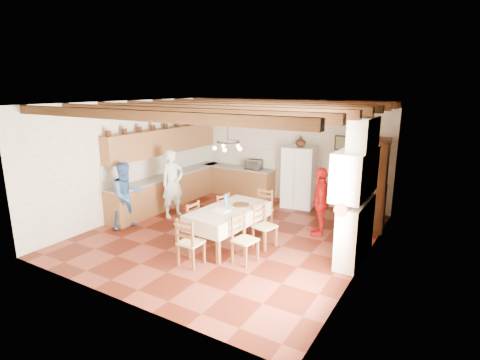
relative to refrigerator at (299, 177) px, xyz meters
name	(u,v)px	position (x,y,z in m)	size (l,w,h in m)	color
floor	(230,234)	(-0.55, -2.80, -0.87)	(6.00, 6.50, 0.02)	#48160B
ceiling	(229,103)	(-0.55, -2.80, 2.15)	(6.00, 6.50, 0.02)	beige
wall_back	(288,151)	(-0.55, 0.46, 0.64)	(6.00, 0.02, 3.00)	beige
wall_front	(113,212)	(-0.55, -6.06, 0.64)	(6.00, 0.02, 3.00)	beige
wall_left	(133,159)	(-3.56, -2.80, 0.64)	(0.02, 6.50, 3.00)	beige
wall_right	(368,190)	(2.46, -2.80, 0.64)	(0.02, 6.50, 3.00)	beige
ceiling_beams	(229,107)	(-0.55, -2.80, 2.05)	(6.00, 6.30, 0.16)	#3A1B10
lower_cabinets_left	(171,190)	(-3.25, -1.75, -0.43)	(0.60, 4.30, 0.86)	brown
lower_cabinets_back	(238,181)	(-2.10, 0.15, -0.43)	(2.30, 0.60, 0.86)	brown
countertop_left	(170,175)	(-3.25, -1.75, 0.02)	(0.62, 4.30, 0.04)	slate
countertop_back	(238,167)	(-2.10, 0.15, 0.02)	(2.34, 0.62, 0.04)	slate
backsplash_left	(162,163)	(-3.54, -1.75, 0.34)	(0.03, 4.30, 0.60)	beige
backsplash_back	(243,156)	(-2.10, 0.43, 0.34)	(2.30, 0.03, 0.60)	beige
upper_cabinets	(165,141)	(-3.38, -1.75, 0.99)	(0.35, 4.20, 0.70)	brown
fireplace	(354,190)	(2.17, -2.60, 0.54)	(0.56, 1.60, 2.80)	#EFE4C9
wall_picture	(341,143)	(1.00, 0.43, 0.99)	(0.34, 0.03, 0.42)	#2D2214
refrigerator	(299,177)	(0.00, 0.00, 0.00)	(0.86, 0.71, 1.72)	white
hutch	(377,184)	(2.20, -0.54, 0.21)	(0.49, 1.18, 2.14)	#38180F
dining_table	(229,212)	(-0.25, -3.32, -0.12)	(1.12, 1.97, 0.83)	beige
chandelier	(228,142)	(-0.25, -3.32, 1.39)	(0.47, 0.47, 0.03)	black
chair_left_near	(187,222)	(-1.07, -3.70, -0.38)	(0.42, 0.40, 0.96)	brown
chair_left_far	(218,212)	(-0.88, -2.80, -0.38)	(0.42, 0.40, 0.96)	brown
chair_right_near	(245,239)	(0.48, -3.86, -0.38)	(0.42, 0.40, 0.96)	brown
chair_right_far	(265,225)	(0.47, -3.01, -0.38)	(0.42, 0.40, 0.96)	brown
chair_end_near	(191,241)	(-0.35, -4.48, -0.38)	(0.42, 0.40, 0.96)	brown
chair_end_far	(262,210)	(-0.07, -2.11, -0.38)	(0.42, 0.40, 0.96)	brown
person_man	(173,183)	(-2.49, -2.51, 0.04)	(0.65, 0.43, 1.79)	silver
person_woman_blue	(127,195)	(-2.91, -3.69, -0.06)	(0.78, 0.61, 1.61)	#3960A5
person_woman_red	(321,202)	(1.23, -1.74, -0.07)	(0.93, 0.39, 1.59)	#B21210
microwave	(254,164)	(-1.55, 0.15, 0.17)	(0.49, 0.33, 0.27)	silver
fridge_vase	(301,141)	(0.00, 0.00, 1.01)	(0.29, 0.29, 0.30)	#38180F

